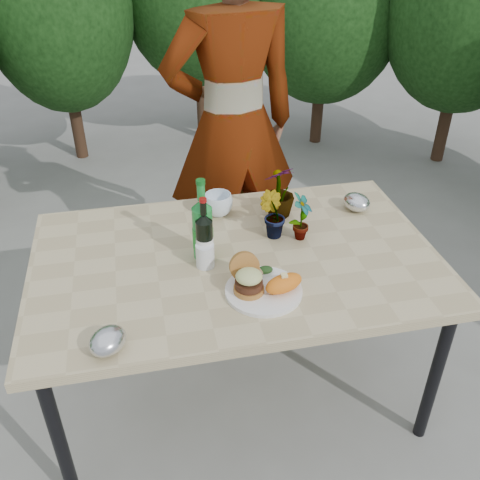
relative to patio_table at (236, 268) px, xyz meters
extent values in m
plane|color=slate|center=(0.00, 0.00, -0.69)|extent=(80.00, 80.00, 0.00)
cube|color=tan|center=(0.00, 0.00, 0.04)|extent=(1.60, 1.00, 0.04)
cylinder|color=black|center=(-0.72, -0.42, -0.34)|extent=(0.05, 0.05, 0.71)
cylinder|color=black|center=(0.72, -0.42, -0.34)|extent=(0.05, 0.05, 0.71)
cylinder|color=black|center=(-0.72, 0.42, -0.34)|extent=(0.05, 0.05, 0.71)
cylinder|color=black|center=(0.72, 0.42, -0.34)|extent=(0.05, 0.05, 0.71)
cylinder|color=#382316|center=(-0.80, 2.80, -0.48)|extent=(0.10, 0.10, 0.42)
ellipsoid|color=#21511B|center=(-0.80, 2.80, 0.54)|extent=(1.16, 1.16, 1.62)
cylinder|color=#382316|center=(0.30, 3.00, -0.44)|extent=(0.10, 0.10, 0.50)
cylinder|color=#382316|center=(1.30, 2.70, -0.50)|extent=(0.10, 0.10, 0.38)
ellipsoid|color=#21511B|center=(1.30, 2.70, 0.41)|extent=(1.26, 1.26, 1.44)
cylinder|color=#382316|center=(2.20, 2.10, -0.47)|extent=(0.10, 0.10, 0.44)
ellipsoid|color=#21511B|center=(2.20, 2.10, 0.57)|extent=(1.25, 1.25, 1.65)
cylinder|color=white|center=(0.05, -0.24, 0.06)|extent=(0.28, 0.28, 0.01)
cylinder|color=#B7722D|center=(0.00, -0.24, 0.08)|extent=(0.11, 0.11, 0.02)
cylinder|color=#472314|center=(0.00, -0.24, 0.10)|extent=(0.10, 0.10, 0.02)
ellipsoid|color=beige|center=(0.00, -0.24, 0.14)|extent=(0.10, 0.10, 0.04)
cylinder|color=#B7722D|center=(0.00, -0.17, 0.13)|extent=(0.11, 0.06, 0.11)
ellipsoid|color=orange|center=(0.12, -0.26, 0.10)|extent=(0.17, 0.12, 0.06)
ellipsoid|color=olive|center=(0.05, -0.15, 0.08)|extent=(0.04, 0.04, 0.02)
ellipsoid|color=#193814|center=(0.08, -0.15, 0.09)|extent=(0.06, 0.04, 0.03)
cylinder|color=black|center=(-0.12, -0.01, 0.15)|extent=(0.07, 0.07, 0.19)
cylinder|color=white|center=(-0.12, -0.01, 0.13)|extent=(0.07, 0.07, 0.07)
cone|color=black|center=(-0.12, -0.01, 0.26)|extent=(0.07, 0.07, 0.03)
cylinder|color=black|center=(-0.12, -0.01, 0.30)|extent=(0.02, 0.02, 0.05)
cylinder|color=maroon|center=(-0.12, -0.01, 0.33)|extent=(0.03, 0.03, 0.01)
cylinder|color=#188430|center=(-0.12, 0.03, 0.17)|extent=(0.08, 0.08, 0.22)
cylinder|color=#198C26|center=(-0.12, 0.03, 0.14)|extent=(0.08, 0.08, 0.09)
cone|color=#188430|center=(-0.12, 0.03, 0.29)|extent=(0.08, 0.08, 0.04)
cylinder|color=#188430|center=(-0.12, 0.03, 0.35)|extent=(0.03, 0.03, 0.07)
cylinder|color=#0C5919|center=(-0.12, 0.03, 0.39)|extent=(0.03, 0.03, 0.02)
cylinder|color=white|center=(-0.13, -0.04, 0.10)|extent=(0.07, 0.07, 0.09)
imported|color=#2E5B1F|center=(0.29, 0.07, 0.16)|extent=(0.13, 0.13, 0.21)
imported|color=#1E521C|center=(0.18, 0.12, 0.16)|extent=(0.14, 0.14, 0.20)
imported|color=#236121|center=(0.25, 0.27, 0.18)|extent=(0.17, 0.17, 0.24)
imported|color=white|center=(-0.01, 0.33, 0.11)|extent=(0.15, 0.15, 0.10)
ellipsoid|color=silver|center=(-0.50, -0.42, 0.10)|extent=(0.17, 0.17, 0.08)
ellipsoid|color=silver|center=(0.61, 0.25, 0.10)|extent=(0.15, 0.16, 0.08)
imported|color=#A16E50|center=(0.15, 0.80, 0.27)|extent=(0.76, 0.56, 1.93)
camera|label=1|loc=(-0.34, -1.69, 1.28)|focal=40.00mm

